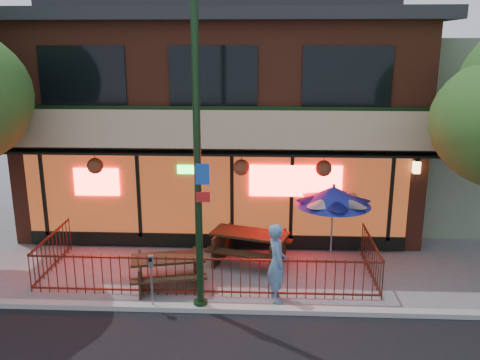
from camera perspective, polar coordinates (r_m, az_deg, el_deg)
The scene contains 11 objects.
ground at distance 12.31m, azimuth -4.20°, elevation -13.28°, with size 80.00×80.00×0.00m, color gray.
curb at distance 11.85m, azimuth -4.50°, elevation -14.16°, with size 80.00×0.25×0.12m, color #999993.
restaurant_building at distance 18.01m, azimuth -1.75°, elevation 9.56°, with size 12.96×9.49×8.05m.
neighbor_building at distance 20.17m, azimuth 24.97°, elevation 5.53°, with size 6.00×7.00×6.00m, color gray.
patio_fence at distance 12.48m, azimuth -3.98°, elevation -9.64°, with size 8.44×2.62×1.00m.
street_light at distance 10.79m, azimuth -4.75°, elevation 0.59°, with size 0.43×0.32×7.00m.
picnic_table_left at distance 12.85m, azimuth -8.05°, elevation -9.63°, with size 2.05×1.73×0.77m.
picnic_table_right at distance 13.97m, azimuth 1.11°, elevation -7.07°, with size 2.42×2.10×0.88m.
patio_umbrella at distance 13.65m, azimuth 10.44°, elevation -1.77°, with size 1.99×2.00×2.28m.
pedestrian at distance 11.91m, azimuth 4.13°, elevation -9.24°, with size 0.69×0.45×1.88m, color #537DA6.
parking_meter_near at distance 11.67m, azimuth -9.93°, elevation -10.28°, with size 0.13×0.12×1.31m.
Camera 1 is at (1.39, -10.76, 5.81)m, focal length 38.00 mm.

